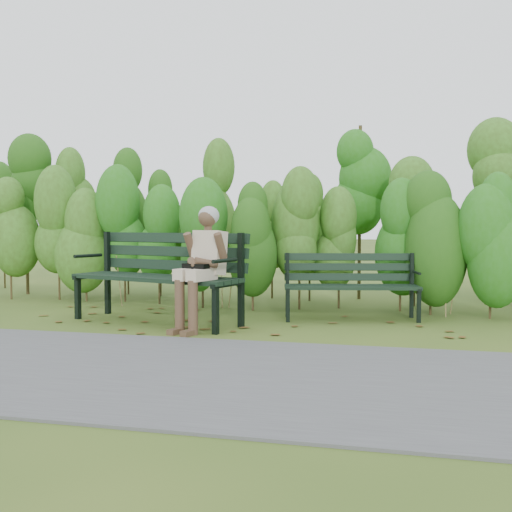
# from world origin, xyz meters

# --- Properties ---
(ground) EXTENTS (80.00, 80.00, 0.00)m
(ground) POSITION_xyz_m (0.00, 0.00, 0.00)
(ground) COLOR #37521A
(footpath) EXTENTS (60.00, 2.50, 0.01)m
(footpath) POSITION_xyz_m (0.00, -2.20, 0.01)
(footpath) COLOR #474749
(footpath) RESTS_ON ground
(hedge_band) EXTENTS (11.04, 1.67, 2.42)m
(hedge_band) POSITION_xyz_m (0.00, 1.86, 1.26)
(hedge_band) COLOR #47381E
(hedge_band) RESTS_ON ground
(leaf_litter) EXTENTS (5.65, 2.25, 0.01)m
(leaf_litter) POSITION_xyz_m (0.59, -0.32, 0.00)
(leaf_litter) COLOR brown
(leaf_litter) RESTS_ON ground
(bench_left) EXTENTS (2.16, 1.23, 1.03)m
(bench_left) POSITION_xyz_m (-1.03, 0.00, 0.60)
(bench_left) COLOR black
(bench_left) RESTS_ON ground
(bench_right) EXTENTS (1.62, 0.81, 0.78)m
(bench_right) POSITION_xyz_m (1.06, 0.72, 0.46)
(bench_right) COLOR black
(bench_right) RESTS_ON ground
(seated_woman) EXTENTS (0.52, 0.75, 1.31)m
(seated_woman) POSITION_xyz_m (-0.41, -0.40, 0.76)
(seated_woman) COLOR beige
(seated_woman) RESTS_ON ground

